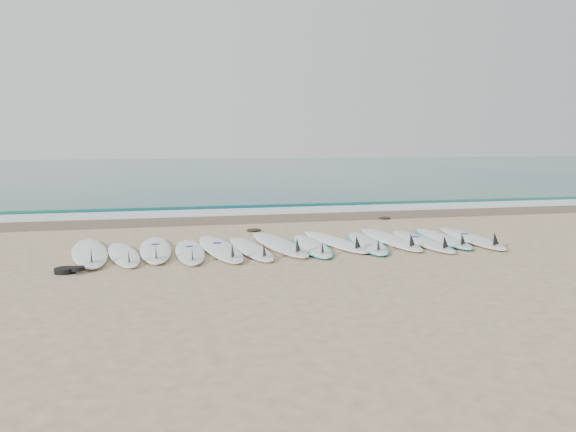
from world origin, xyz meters
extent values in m
plane|color=tan|center=(0.00, 0.00, 0.00)|extent=(120.00, 120.00, 0.00)
cube|color=#1A5D58|center=(0.00, 32.50, 0.01)|extent=(120.00, 55.00, 0.03)
cube|color=brown|center=(0.00, 4.10, 0.01)|extent=(120.00, 1.80, 0.01)
cube|color=silver|center=(0.00, 5.50, 0.02)|extent=(120.00, 1.40, 0.04)
cube|color=#1A5D58|center=(0.00, 7.00, 0.05)|extent=(120.00, 1.00, 0.10)
ellipsoid|color=white|center=(-3.71, 0.09, 0.05)|extent=(0.97, 2.94, 0.09)
cone|color=black|center=(-3.58, -0.95, 0.22)|extent=(0.28, 0.34, 0.31)
ellipsoid|color=white|center=(-3.13, -0.18, 0.04)|extent=(0.83, 2.41, 0.08)
cone|color=black|center=(-3.00, -1.03, 0.18)|extent=(0.23, 0.28, 0.25)
ellipsoid|color=white|center=(-2.58, 0.14, 0.05)|extent=(0.58, 2.70, 0.09)
cone|color=black|center=(-2.57, -0.84, 0.20)|extent=(0.23, 0.29, 0.29)
cylinder|color=navy|center=(-2.58, 0.40, 0.09)|extent=(0.16, 0.16, 0.01)
ellipsoid|color=white|center=(-1.98, -0.17, 0.04)|extent=(0.56, 2.48, 0.08)
cone|color=black|center=(-2.00, -1.08, 0.19)|extent=(0.21, 0.27, 0.26)
cylinder|color=navy|center=(-1.98, 0.07, 0.08)|extent=(0.15, 0.15, 0.01)
ellipsoid|color=white|center=(-1.43, -0.03, 0.05)|extent=(0.83, 2.89, 0.09)
cone|color=black|center=(-1.34, -1.07, 0.22)|extent=(0.27, 0.32, 0.30)
cylinder|color=navy|center=(-1.45, 0.24, 0.10)|extent=(0.18, 0.18, 0.01)
ellipsoid|color=white|center=(-0.89, -0.18, 0.04)|extent=(0.73, 2.54, 0.08)
cone|color=black|center=(-0.81, -1.09, 0.19)|extent=(0.23, 0.28, 0.27)
ellipsoid|color=silver|center=(-0.29, 0.14, 0.05)|extent=(0.88, 2.93, 0.09)
cone|color=black|center=(-0.19, -0.91, 0.22)|extent=(0.27, 0.33, 0.31)
ellipsoid|color=white|center=(0.29, -0.14, 0.04)|extent=(0.68, 2.49, 0.08)
ellipsoid|color=#12B4B2|center=(0.29, -0.14, 0.04)|extent=(0.77, 2.51, 0.06)
cone|color=black|center=(0.23, -1.03, 0.19)|extent=(0.23, 0.28, 0.26)
ellipsoid|color=white|center=(0.83, 0.17, 0.05)|extent=(0.88, 2.70, 0.09)
cone|color=black|center=(0.96, -0.79, 0.20)|extent=(0.26, 0.31, 0.28)
ellipsoid|color=white|center=(1.41, -0.12, 0.04)|extent=(0.92, 2.58, 0.08)
ellipsoid|color=#12B4B2|center=(1.41, -0.12, 0.04)|extent=(1.01, 2.62, 0.06)
cone|color=black|center=(1.27, -1.03, 0.19)|extent=(0.25, 0.30, 0.27)
ellipsoid|color=white|center=(2.00, 0.17, 0.05)|extent=(0.63, 2.83, 0.09)
cone|color=black|center=(1.99, -0.86, 0.21)|extent=(0.24, 0.30, 0.30)
ellipsoid|color=white|center=(2.53, -0.20, 0.05)|extent=(0.62, 2.63, 0.08)
cone|color=black|center=(2.50, -1.15, 0.20)|extent=(0.23, 0.29, 0.28)
cylinder|color=navy|center=(2.54, 0.05, 0.09)|extent=(0.16, 0.16, 0.01)
ellipsoid|color=white|center=(3.09, 0.02, 0.04)|extent=(0.78, 2.57, 0.08)
ellipsoid|color=#12B4B2|center=(3.09, 0.02, 0.04)|extent=(0.87, 2.60, 0.06)
cone|color=black|center=(3.00, -0.90, 0.19)|extent=(0.24, 0.29, 0.27)
ellipsoid|color=white|center=(3.65, -0.12, 0.05)|extent=(0.86, 2.81, 0.09)
cone|color=black|center=(3.54, -1.12, 0.21)|extent=(0.26, 0.32, 0.29)
cylinder|color=navy|center=(3.68, 0.14, 0.09)|extent=(0.18, 0.18, 0.01)
ellipsoid|color=black|center=(-0.43, 2.03, 0.03)|extent=(0.34, 0.26, 0.07)
ellipsoid|color=black|center=(3.22, 3.24, 0.03)|extent=(0.32, 0.25, 0.06)
cylinder|color=black|center=(-3.93, -1.27, 0.04)|extent=(0.32, 0.32, 0.08)
cylinder|color=black|center=(-3.73, -1.37, 0.08)|extent=(0.20, 0.20, 0.06)
camera|label=1|loc=(-2.58, -10.18, 1.97)|focal=35.00mm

